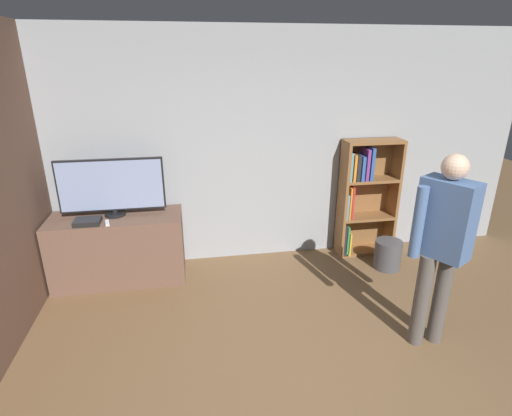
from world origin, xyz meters
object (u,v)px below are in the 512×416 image
(game_console, at_px, (87,222))
(bookshelf, at_px, (363,195))
(person, at_px, (442,239))
(waste_bin, at_px, (388,254))
(television, at_px, (112,187))

(game_console, xyz_separation_m, bookshelf, (3.16, 0.34, -0.01))
(bookshelf, relative_size, person, 0.86)
(person, bearing_deg, waste_bin, 137.29)
(bookshelf, distance_m, person, 1.77)
(waste_bin, bearing_deg, television, 174.07)
(television, bearing_deg, game_console, -140.45)
(waste_bin, bearing_deg, game_console, 177.94)
(person, height_order, waste_bin, person)
(television, distance_m, waste_bin, 3.23)
(game_console, height_order, bookshelf, bookshelf)
(person, xyz_separation_m, waste_bin, (0.29, 1.29, -0.82))
(game_console, bearing_deg, person, -24.90)
(television, bearing_deg, bookshelf, 2.73)
(television, height_order, waste_bin, television)
(bookshelf, distance_m, waste_bin, 0.77)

